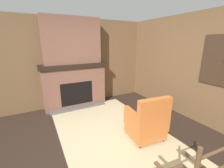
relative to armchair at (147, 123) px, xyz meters
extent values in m
plane|color=#2D2119|center=(-0.12, -0.80, -0.35)|extent=(14.00, 14.00, 0.00)
cube|color=brown|center=(-2.49, -0.80, 0.92)|extent=(0.06, 5.28, 2.54)
cube|color=brown|center=(-0.12, 1.57, 0.92)|extent=(5.28, 0.06, 2.54)
cube|color=#382619|center=(0.41, 1.53, 1.16)|extent=(0.87, 0.02, 1.03)
cube|color=silver|center=(0.41, 1.54, 1.16)|extent=(0.83, 0.01, 0.99)
cube|color=#382619|center=(0.41, 1.53, 1.16)|extent=(0.02, 0.02, 0.99)
cube|color=#382619|center=(0.41, 1.53, 1.16)|extent=(0.83, 0.02, 0.02)
cube|color=brown|center=(-2.26, -0.80, 0.24)|extent=(0.40, 1.76, 1.18)
cube|color=black|center=(-2.10, -0.80, 0.10)|extent=(0.08, 0.91, 0.66)
cube|color=#565451|center=(-1.98, -0.80, -0.32)|extent=(0.16, 1.58, 0.06)
cube|color=black|center=(-2.26, -0.80, 0.88)|extent=(0.50, 1.86, 0.11)
cube|color=brown|center=(-2.26, -0.80, 1.56)|extent=(0.35, 1.55, 1.23)
cube|color=#C6B789|center=(-0.31, -0.51, -0.34)|extent=(3.69, 2.06, 0.01)
cube|color=#C6662D|center=(-0.04, 0.00, -0.17)|extent=(0.66, 0.69, 0.24)
cube|color=#C6662D|center=(-0.04, 0.00, -0.02)|extent=(0.69, 0.72, 0.18)
cube|color=#C6662D|center=(0.21, -0.02, 0.33)|extent=(0.19, 0.67, 0.51)
cube|color=#C6662D|center=(-0.10, -0.27, 0.17)|extent=(0.57, 0.15, 0.20)
cube|color=#C6662D|center=(-0.03, 0.29, 0.17)|extent=(0.57, 0.15, 0.20)
cylinder|color=#332319|center=(-0.32, -0.23, -0.32)|extent=(0.06, 0.06, 0.06)
cylinder|color=#332319|center=(-0.26, 0.29, -0.32)|extent=(0.06, 0.06, 0.06)
cylinder|color=#332319|center=(0.17, -0.28, -0.32)|extent=(0.06, 0.06, 0.06)
cylinder|color=#332319|center=(0.23, 0.24, -0.32)|extent=(0.06, 0.06, 0.06)
cylinder|color=brown|center=(1.50, -0.65, 0.69)|extent=(0.06, 0.39, 0.03)
cube|color=brown|center=(1.31, -0.43, 0.29)|extent=(0.45, 0.08, 0.02)
cylinder|color=brown|center=(-1.02, 0.91, -0.28)|extent=(0.16, 0.38, 0.14)
cylinder|color=brown|center=(-0.88, 0.90, -0.28)|extent=(0.16, 0.38, 0.14)
cylinder|color=brown|center=(-0.73, 0.90, -0.28)|extent=(0.16, 0.38, 0.14)
cylinder|color=brown|center=(-1.02, 0.91, -0.15)|extent=(0.16, 0.38, 0.14)
cylinder|color=brown|center=(-0.88, 0.90, -0.15)|extent=(0.16, 0.38, 0.14)
cylinder|color=brown|center=(-0.73, 0.90, -0.15)|extent=(0.16, 0.38, 0.14)
ellipsoid|color=#47708E|center=(-2.30, -1.09, 0.98)|extent=(0.13, 0.13, 0.08)
cylinder|color=white|center=(-2.30, -1.09, 1.09)|extent=(0.07, 0.07, 0.14)
cube|color=brown|center=(-2.30, -0.55, 1.00)|extent=(0.15, 0.21, 0.11)
cube|color=silver|center=(-2.22, -0.55, 1.00)|extent=(0.01, 0.04, 0.02)
camera|label=1|loc=(1.98, -1.83, 1.52)|focal=24.00mm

